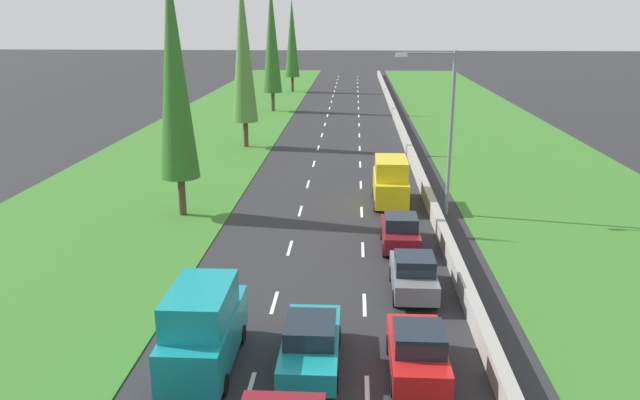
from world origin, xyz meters
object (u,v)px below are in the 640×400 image
Objects in this scene: yellow_van_right_lane at (391,182)px; poplar_tree_fifth at (292,39)px; teal_sedan_centre_lane at (311,343)px; maroon_hatchback_right_lane at (400,232)px; poplar_tree_third at (243,49)px; red_hatchback_right_lane at (417,351)px; street_light_mast at (445,122)px; teal_van_left_lane at (203,327)px; grey_hatchback_right_lane at (413,275)px; poplar_tree_fourth at (272,38)px; poplar_tree_second at (174,72)px.

poplar_tree_fifth is (-11.31, 57.27, 6.22)m from yellow_van_right_lane.
teal_sedan_centre_lane is 0.34× the size of poplar_tree_fifth.
maroon_hatchback_right_lane is 27.42m from poplar_tree_third.
street_light_mast is at bearing 80.32° from red_hatchback_right_lane.
yellow_van_right_lane is 5.02m from street_light_mast.
teal_sedan_centre_lane is 76.09m from poplar_tree_fifth.
teal_van_left_lane is at bearing 179.14° from red_hatchback_right_lane.
red_hatchback_right_lane is at bearing -0.86° from teal_van_left_lane.
red_hatchback_right_lane is 17.47m from street_light_mast.
grey_hatchback_right_lane is 0.27× the size of poplar_tree_fourth.
grey_hatchback_right_lane is at bearing 86.13° from red_hatchback_right_lane.
teal_sedan_centre_lane is at bearing -108.15° from maroon_hatchback_right_lane.
teal_van_left_lane is at bearing -119.77° from street_light_mast.
poplar_tree_fourth is (-4.92, 55.93, 6.94)m from teal_van_left_lane.
poplar_tree_second is at bearing -90.98° from poplar_tree_third.
street_light_mast is (14.04, -18.32, -2.88)m from poplar_tree_third.
poplar_tree_second is 59.97m from poplar_tree_fifth.
poplar_tree_fourth reaches higher than grey_hatchback_right_lane.
poplar_tree_fourth reaches higher than poplar_tree_fifth.
red_hatchback_right_lane is 6.00m from grey_hatchback_right_lane.
teal_sedan_centre_lane is 1.15× the size of red_hatchback_right_lane.
street_light_mast is at bearing -33.57° from yellow_van_right_lane.
poplar_tree_fourth is at bearing 107.29° from yellow_van_right_lane.
teal_sedan_centre_lane is (3.33, 0.26, -0.59)m from teal_van_left_lane.
teal_van_left_lane is 0.35× the size of poplar_tree_third.
maroon_hatchback_right_lane is 0.28× the size of poplar_tree_second.
poplar_tree_second is (-4.89, 15.67, 6.51)m from teal_van_left_lane.
red_hatchback_right_lane is 0.28× the size of poplar_tree_second.
street_light_mast reaches higher than maroon_hatchback_right_lane.
poplar_tree_second is (-11.67, -2.70, 6.51)m from yellow_van_right_lane.
teal_van_left_lane is at bearing -121.85° from maroon_hatchback_right_lane.
street_light_mast is at bearing 77.14° from grey_hatchback_right_lane.
poplar_tree_third is 1.08× the size of poplar_tree_fifth.
poplar_tree_fifth is at bearing 100.01° from maroon_hatchback_right_lane.
poplar_tree_second is at bearing 126.18° from red_hatchback_right_lane.
red_hatchback_right_lane reaches higher than teal_sedan_centre_lane.
street_light_mast reaches higher than red_hatchback_right_lane.
yellow_van_right_lane is (0.14, 18.46, 0.56)m from red_hatchback_right_lane.
teal_van_left_lane is 6.66m from red_hatchback_right_lane.
maroon_hatchback_right_lane is at bearing 71.85° from teal_sedan_centre_lane.
poplar_tree_fourth is (-0.02, 40.26, 0.43)m from poplar_tree_second.
poplar_tree_third reaches higher than red_hatchback_right_lane.
street_light_mast is at bearing -76.66° from poplar_tree_fifth.
poplar_tree_third is at bearing 127.48° from street_light_mast.
poplar_tree_fourth is at bearing 104.71° from maroon_hatchback_right_lane.
maroon_hatchback_right_lane is (-0.18, 5.16, 0.00)m from grey_hatchback_right_lane.
poplar_tree_third is 1.57× the size of street_light_mast.
grey_hatchback_right_lane is at bearing -88.78° from yellow_van_right_lane.
grey_hatchback_right_lane is 0.28× the size of poplar_tree_second.
poplar_tree_fifth is at bearing 89.65° from poplar_tree_second.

